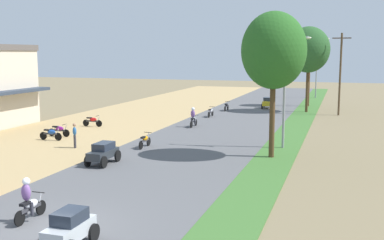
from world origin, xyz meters
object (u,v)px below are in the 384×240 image
Objects in this scene: parked_motorbike_second at (51,133)px; median_tree_third at (310,48)px; streetlamp_near at (284,83)px; car_hatchback_silver at (70,228)px; parked_motorbike_fourth at (93,121)px; pedestrian_on_shoulder at (75,134)px; parked_motorbike_third at (59,130)px; median_tree_nearest at (274,51)px; car_hatchback_yellow at (267,102)px; motorbike_ahead_third at (193,118)px; utility_pole_near at (340,73)px; median_tree_second at (308,50)px; car_sedan_charcoal at (103,152)px; motorbike_foreground_rider at (29,200)px; streetlamp_mid at (317,63)px; motorbike_ahead_fifth at (227,106)px; motorbike_ahead_second at (145,140)px; motorbike_ahead_fourth at (211,112)px.

parked_motorbike_second is 0.21× the size of median_tree_third.
car_hatchback_silver is at bearing -103.63° from streetlamp_near.
pedestrian_on_shoulder is (3.45, -8.27, 0.41)m from parked_motorbike_fourth.
median_tree_nearest is (16.00, -2.06, 5.77)m from parked_motorbike_third.
parked_motorbike_fourth is at bearing -124.46° from car_hatchback_yellow.
motorbike_ahead_third is (-8.18, 6.33, -3.44)m from streetlamp_near.
utility_pole_near is at bearing 54.55° from pedestrian_on_shoulder.
parked_motorbike_second and parked_motorbike_fourth have the same top height.
car_sedan_charcoal is (-8.95, -27.32, -5.78)m from median_tree_second.
motorbike_foreground_rider is at bearing -113.47° from streetlamp_near.
streetlamp_mid is 44.87m from car_sedan_charcoal.
motorbike_ahead_second is at bearing -90.97° from motorbike_ahead_fifth.
streetlamp_near is (15.99, 2.41, 3.74)m from parked_motorbike_second.
pedestrian_on_shoulder is 22.80m from motorbike_ahead_fifth.
car_hatchback_silver is 15.93m from motorbike_ahead_second.
parked_motorbike_fourth is 25.21m from car_hatchback_silver.
motorbike_ahead_fourth is at bearing -115.45° from car_hatchback_yellow.
utility_pole_near is (3.56, 21.46, -2.06)m from median_tree_nearest.
parked_motorbike_second is 6.45m from parked_motorbike_fourth.
car_sedan_charcoal is (-8.93, -7.72, -3.55)m from streetlamp_near.
motorbike_ahead_second is (-1.40, 13.72, -0.28)m from motorbike_foreground_rider.
median_tree_third is 21.30m from motorbike_ahead_third.
car_sedan_charcoal reaches higher than motorbike_ahead_second.
streetlamp_mid is 53.21m from motorbike_foreground_rider.
utility_pole_near is 36.65m from motorbike_foreground_rider.
parked_motorbike_fourth is (-0.36, 6.44, 0.00)m from parked_motorbike_second.
median_tree_second reaches higher than motorbike_ahead_second.
motorbike_ahead_second and motorbike_ahead_fourth have the same top height.
motorbike_ahead_second is (-8.57, -2.80, -3.72)m from streetlamp_near.
car_hatchback_yellow reaches higher than motorbike_ahead_fourth.
motorbike_foreground_rider is at bearing -88.27° from motorbike_ahead_fifth.
car_hatchback_silver is 31.26m from motorbike_ahead_fourth.
median_tree_third reaches higher than motorbike_ahead_second.
motorbike_foreground_rider is at bearing -87.42° from motorbike_ahead_fourth.
motorbike_ahead_second is at bearing 18.46° from pedestrian_on_shoulder.
median_tree_third is at bearing 92.70° from median_tree_second.
motorbike_ahead_third reaches higher than car_hatchback_silver.
pedestrian_on_shoulder reaches higher than parked_motorbike_fourth.
motorbike_ahead_fourth is (-8.50, -23.25, -4.22)m from streetlamp_mid.
motorbike_ahead_third is (-7.87, 9.34, -5.46)m from median_tree_nearest.
streetlamp_near is 4.05× the size of motorbike_ahead_fifth.
streetlamp_mid reaches higher than pedestrian_on_shoulder.
median_tree_nearest is 18.72m from motorbike_ahead_fourth.
car_hatchback_yellow is 24.64m from motorbike_ahead_second.
median_tree_third is 29.85m from motorbike_ahead_second.
car_hatchback_silver is 24.80m from motorbike_ahead_third.
pedestrian_on_shoulder is 0.81× the size of car_hatchback_yellow.
motorbike_foreground_rider is at bearing -84.18° from motorbike_ahead_second.
streetlamp_mid is (12.90, 40.31, 3.83)m from pedestrian_on_shoulder.
median_tree_nearest is 16.11m from motorbike_foreground_rider.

